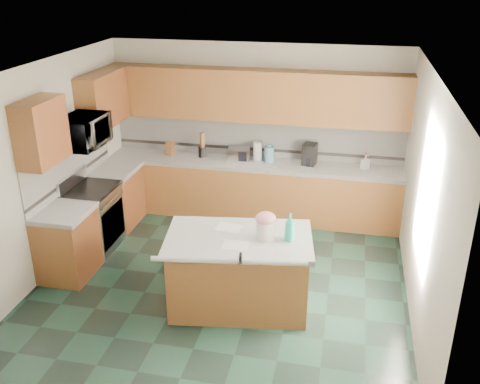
% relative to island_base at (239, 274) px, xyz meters
% --- Properties ---
extents(floor, '(4.60, 4.60, 0.00)m').
position_rel_island_base_xyz_m(floor, '(-0.31, 0.46, -0.43)').
color(floor, black).
rests_on(floor, ground).
extents(ceiling, '(4.60, 4.60, 0.00)m').
position_rel_island_base_xyz_m(ceiling, '(-0.31, 0.46, 2.27)').
color(ceiling, white).
rests_on(ceiling, ground).
extents(wall_back, '(4.60, 0.04, 2.70)m').
position_rel_island_base_xyz_m(wall_back, '(-0.31, 2.78, 0.92)').
color(wall_back, silver).
rests_on(wall_back, ground).
extents(wall_front, '(4.60, 0.04, 2.70)m').
position_rel_island_base_xyz_m(wall_front, '(-0.31, -1.86, 0.92)').
color(wall_front, silver).
rests_on(wall_front, ground).
extents(wall_left, '(0.04, 4.60, 2.70)m').
position_rel_island_base_xyz_m(wall_left, '(-2.63, 0.46, 0.92)').
color(wall_left, silver).
rests_on(wall_left, ground).
extents(wall_right, '(0.04, 4.60, 2.70)m').
position_rel_island_base_xyz_m(wall_right, '(2.01, 0.46, 0.92)').
color(wall_right, silver).
rests_on(wall_right, ground).
extents(back_base_cab, '(4.60, 0.60, 0.86)m').
position_rel_island_base_xyz_m(back_base_cab, '(-0.31, 2.46, 0.00)').
color(back_base_cab, '#562815').
rests_on(back_base_cab, ground).
extents(back_countertop, '(4.60, 0.64, 0.06)m').
position_rel_island_base_xyz_m(back_countertop, '(-0.31, 2.46, 0.46)').
color(back_countertop, white).
rests_on(back_countertop, back_base_cab).
extents(back_upper_cab, '(4.60, 0.33, 0.78)m').
position_rel_island_base_xyz_m(back_upper_cab, '(-0.31, 2.59, 1.51)').
color(back_upper_cab, '#562815').
rests_on(back_upper_cab, wall_back).
extents(back_backsplash, '(4.60, 0.02, 0.63)m').
position_rel_island_base_xyz_m(back_backsplash, '(-0.31, 2.75, 0.81)').
color(back_backsplash, silver).
rests_on(back_backsplash, back_countertop).
extents(back_accent_band, '(4.60, 0.01, 0.05)m').
position_rel_island_base_xyz_m(back_accent_band, '(-0.31, 2.74, 0.61)').
color(back_accent_band, black).
rests_on(back_accent_band, back_countertop).
extents(left_base_cab_rear, '(0.60, 0.82, 0.86)m').
position_rel_island_base_xyz_m(left_base_cab_rear, '(-2.31, 1.75, 0.00)').
color(left_base_cab_rear, '#562815').
rests_on(left_base_cab_rear, ground).
extents(left_counter_rear, '(0.64, 0.82, 0.06)m').
position_rel_island_base_xyz_m(left_counter_rear, '(-2.31, 1.75, 0.46)').
color(left_counter_rear, white).
rests_on(left_counter_rear, left_base_cab_rear).
extents(left_base_cab_front, '(0.60, 0.72, 0.86)m').
position_rel_island_base_xyz_m(left_base_cab_front, '(-2.31, 0.22, 0.00)').
color(left_base_cab_front, '#562815').
rests_on(left_base_cab_front, ground).
extents(left_counter_front, '(0.64, 0.72, 0.06)m').
position_rel_island_base_xyz_m(left_counter_front, '(-2.31, 0.22, 0.46)').
color(left_counter_front, white).
rests_on(left_counter_front, left_base_cab_front).
extents(left_backsplash, '(0.02, 2.30, 0.63)m').
position_rel_island_base_xyz_m(left_backsplash, '(-2.60, 1.01, 0.81)').
color(left_backsplash, silver).
rests_on(left_backsplash, wall_left).
extents(left_accent_band, '(0.01, 2.30, 0.05)m').
position_rel_island_base_xyz_m(left_accent_band, '(-2.59, 1.01, 0.61)').
color(left_accent_band, black).
rests_on(left_accent_band, wall_left).
extents(left_upper_cab_rear, '(0.33, 1.09, 0.78)m').
position_rel_island_base_xyz_m(left_upper_cab_rear, '(-2.44, 1.88, 1.51)').
color(left_upper_cab_rear, '#562815').
rests_on(left_upper_cab_rear, wall_left).
extents(left_upper_cab_front, '(0.33, 0.72, 0.78)m').
position_rel_island_base_xyz_m(left_upper_cab_front, '(-2.44, 0.22, 1.51)').
color(left_upper_cab_front, '#562815').
rests_on(left_upper_cab_front, wall_left).
extents(range_body, '(0.60, 0.76, 0.88)m').
position_rel_island_base_xyz_m(range_body, '(-2.31, 0.96, 0.01)').
color(range_body, '#B7B7BC').
rests_on(range_body, ground).
extents(range_oven_door, '(0.02, 0.68, 0.55)m').
position_rel_island_base_xyz_m(range_oven_door, '(-2.02, 0.96, -0.03)').
color(range_oven_door, black).
rests_on(range_oven_door, range_body).
extents(range_cooktop, '(0.62, 0.78, 0.04)m').
position_rel_island_base_xyz_m(range_cooktop, '(-2.31, 0.96, 0.47)').
color(range_cooktop, black).
rests_on(range_cooktop, range_body).
extents(range_handle, '(0.02, 0.66, 0.02)m').
position_rel_island_base_xyz_m(range_handle, '(-1.99, 0.96, 0.35)').
color(range_handle, '#B7B7BC').
rests_on(range_handle, range_body).
extents(range_backguard, '(0.06, 0.76, 0.18)m').
position_rel_island_base_xyz_m(range_backguard, '(-2.57, 0.96, 0.59)').
color(range_backguard, '#B7B7BC').
rests_on(range_backguard, range_body).
extents(microwave, '(0.50, 0.73, 0.41)m').
position_rel_island_base_xyz_m(microwave, '(-2.31, 0.96, 1.30)').
color(microwave, '#B7B7BC').
rests_on(microwave, wall_left).
extents(island_base, '(1.67, 1.11, 0.86)m').
position_rel_island_base_xyz_m(island_base, '(0.00, 0.00, 0.00)').
color(island_base, '#562815').
rests_on(island_base, ground).
extents(island_top, '(1.79, 1.22, 0.06)m').
position_rel_island_base_xyz_m(island_top, '(0.00, -0.00, 0.46)').
color(island_top, white).
rests_on(island_top, island_base).
extents(island_bullnose, '(1.65, 0.30, 0.06)m').
position_rel_island_base_xyz_m(island_bullnose, '(0.00, -0.50, 0.46)').
color(island_bullnose, white).
rests_on(island_bullnose, island_base).
extents(treat_jar, '(0.23, 0.23, 0.22)m').
position_rel_island_base_xyz_m(treat_jar, '(0.30, 0.02, 0.60)').
color(treat_jar, silver).
rests_on(treat_jar, island_top).
extents(treat_jar_lid, '(0.23, 0.23, 0.14)m').
position_rel_island_base_xyz_m(treat_jar_lid, '(0.30, 0.02, 0.74)').
color(treat_jar_lid, pink).
rests_on(treat_jar_lid, treat_jar).
extents(treat_jar_knob, '(0.07, 0.03, 0.03)m').
position_rel_island_base_xyz_m(treat_jar_knob, '(0.30, 0.02, 0.79)').
color(treat_jar_knob, tan).
rests_on(treat_jar_knob, treat_jar_lid).
extents(treat_jar_knob_end_l, '(0.04, 0.04, 0.04)m').
position_rel_island_base_xyz_m(treat_jar_knob_end_l, '(0.26, 0.02, 0.79)').
color(treat_jar_knob_end_l, tan).
rests_on(treat_jar_knob_end_l, treat_jar_lid).
extents(treat_jar_knob_end_r, '(0.04, 0.04, 0.04)m').
position_rel_island_base_xyz_m(treat_jar_knob_end_r, '(0.34, 0.02, 0.79)').
color(treat_jar_knob_end_r, tan).
rests_on(treat_jar_knob_end_r, treat_jar_lid).
extents(soap_bottle_island, '(0.13, 0.13, 0.33)m').
position_rel_island_base_xyz_m(soap_bottle_island, '(0.58, 0.03, 0.65)').
color(soap_bottle_island, teal).
rests_on(soap_bottle_island, island_top).
extents(paper_sheet_a, '(0.30, 0.24, 0.00)m').
position_rel_island_base_xyz_m(paper_sheet_a, '(0.01, -0.20, 0.49)').
color(paper_sheet_a, white).
rests_on(paper_sheet_a, island_top).
extents(paper_sheet_b, '(0.32, 0.25, 0.00)m').
position_rel_island_base_xyz_m(paper_sheet_b, '(-0.16, 0.20, 0.49)').
color(paper_sheet_b, white).
rests_on(paper_sheet_b, island_top).
extents(clamp_body, '(0.05, 0.10, 0.09)m').
position_rel_island_base_xyz_m(clamp_body, '(0.12, -0.48, 0.50)').
color(clamp_body, black).
rests_on(clamp_body, island_top).
extents(clamp_handle, '(0.02, 0.07, 0.02)m').
position_rel_island_base_xyz_m(clamp_handle, '(0.12, -0.53, 0.48)').
color(clamp_handle, black).
rests_on(clamp_handle, island_top).
extents(knife_block, '(0.14, 0.18, 0.25)m').
position_rel_island_base_xyz_m(knife_block, '(-1.67, 2.51, 0.61)').
color(knife_block, '#472814').
rests_on(knife_block, back_countertop).
extents(utensil_crock, '(0.13, 0.13, 0.16)m').
position_rel_island_base_xyz_m(utensil_crock, '(-1.14, 2.54, 0.57)').
color(utensil_crock, black).
rests_on(utensil_crock, back_countertop).
extents(utensil_bundle, '(0.08, 0.08, 0.24)m').
position_rel_island_base_xyz_m(utensil_bundle, '(-1.14, 2.54, 0.77)').
color(utensil_bundle, '#472814').
rests_on(utensil_bundle, utensil_crock).
extents(toaster_oven, '(0.36, 0.26, 0.19)m').
position_rel_island_base_xyz_m(toaster_oven, '(-0.54, 2.51, 0.59)').
color(toaster_oven, '#B7B7BC').
rests_on(toaster_oven, back_countertop).
extents(toaster_oven_door, '(0.29, 0.01, 0.15)m').
position_rel_island_base_xyz_m(toaster_oven_door, '(-0.54, 2.40, 0.59)').
color(toaster_oven_door, black).
rests_on(toaster_oven_door, toaster_oven).
extents(paper_towel, '(0.13, 0.13, 0.30)m').
position_rel_island_base_xyz_m(paper_towel, '(-0.25, 2.56, 0.64)').
color(paper_towel, white).
rests_on(paper_towel, back_countertop).
extents(paper_towel_base, '(0.20, 0.20, 0.01)m').
position_rel_island_base_xyz_m(paper_towel_base, '(-0.25, 2.56, 0.50)').
color(paper_towel_base, '#B7B7BC').
rests_on(paper_towel_base, back_countertop).
extents(water_jug, '(0.15, 0.15, 0.25)m').
position_rel_island_base_xyz_m(water_jug, '(-0.06, 2.52, 0.62)').
color(water_jug, '#5F90B2').
rests_on(water_jug, back_countertop).
extents(water_jug_neck, '(0.07, 0.07, 0.04)m').
position_rel_island_base_xyz_m(water_jug_neck, '(-0.06, 2.52, 0.76)').
color(water_jug_neck, '#5F90B2').
rests_on(water_jug_neck, water_jug).
extents(coffee_maker, '(0.23, 0.25, 0.33)m').
position_rel_island_base_xyz_m(coffee_maker, '(0.57, 2.54, 0.66)').
color(coffee_maker, black).
rests_on(coffee_maker, back_countertop).
extents(coffee_carafe, '(0.14, 0.14, 0.14)m').
position_rel_island_base_xyz_m(coffee_carafe, '(0.57, 2.49, 0.56)').
color(coffee_carafe, black).
rests_on(coffee_carafe, back_countertop).
extents(soap_bottle_back, '(0.15, 0.15, 0.23)m').
position_rel_island_base_xyz_m(soap_bottle_back, '(1.40, 2.51, 0.60)').
color(soap_bottle_back, white).
rests_on(soap_bottle_back, back_countertop).
extents(soap_back_cap, '(0.02, 0.02, 0.03)m').
position_rel_island_base_xyz_m(soap_back_cap, '(1.40, 2.51, 0.73)').
color(soap_back_cap, red).
rests_on(soap_back_cap, soap_bottle_back).
extents(window_light_proxy, '(0.02, 1.40, 1.10)m').
position_rel_island_base_xyz_m(window_light_proxy, '(1.98, 0.26, 1.07)').
color(window_light_proxy, white).
rests_on(window_light_proxy, wall_right).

